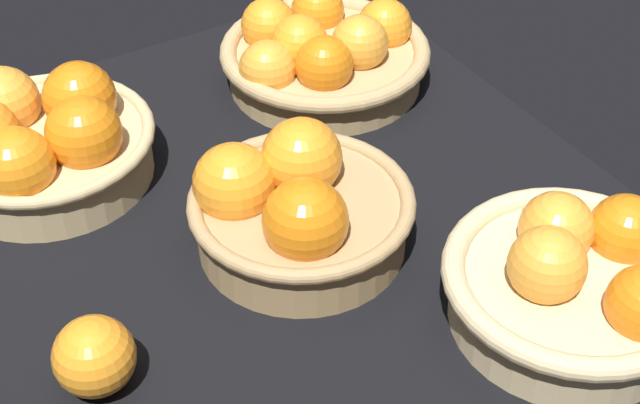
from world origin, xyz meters
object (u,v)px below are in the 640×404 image
Objects in this scene: basket_far_right at (576,282)px; basket_near_left at (41,141)px; basket_center at (295,207)px; loose_orange_front_gap at (94,356)px; basket_far_left at (322,53)px.

basket_near_left reaches higher than basket_far_right.
basket_near_left is (-22.95, -17.69, 0.16)cm from basket_center.
basket_center is at bearing -142.68° from basket_far_right.
loose_orange_front_gap is (6.74, -23.26, -1.22)cm from basket_center.
basket_center is 29.59cm from basket_far_left.
basket_near_left is at bearing -142.52° from basket_far_right.
basket_far_left is (-45.47, 1.04, -0.50)cm from basket_far_right.
basket_center reaches higher than loose_orange_front_gap.
loose_orange_front_gap is at bearing -53.20° from basket_far_left.
basket_near_left is (0.85, -35.25, 0.82)cm from basket_far_left.
basket_far_left is (-23.80, 17.56, -0.66)cm from basket_center.
loose_orange_front_gap is at bearing -10.62° from basket_near_left.
basket_far_right is at bearing 37.32° from basket_center.
basket_far_right is at bearing 69.42° from loose_orange_front_gap.
basket_center is at bearing 37.63° from basket_near_left.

